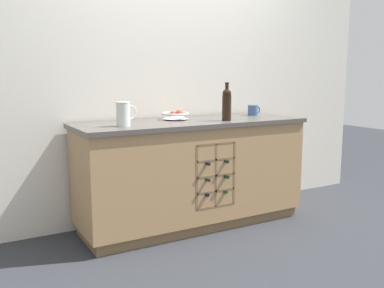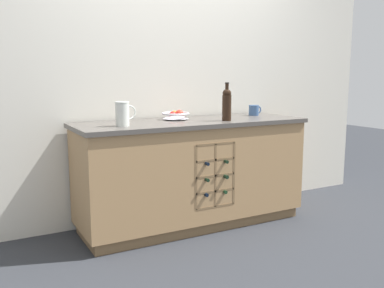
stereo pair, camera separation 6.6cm
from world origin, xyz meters
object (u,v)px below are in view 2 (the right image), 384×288
at_px(fruit_bowl, 176,115).
at_px(ceramic_mug, 254,110).
at_px(standing_wine_bottle, 227,104).
at_px(white_pitcher, 123,113).

bearing_deg(fruit_bowl, ceramic_mug, -0.43).
bearing_deg(standing_wine_bottle, ceramic_mug, 28.95).
height_order(white_pitcher, standing_wine_bottle, standing_wine_bottle).
bearing_deg(ceramic_mug, white_pitcher, -170.94).
relative_size(fruit_bowl, ceramic_mug, 1.79).
bearing_deg(ceramic_mug, fruit_bowl, 179.57).
distance_m(white_pitcher, standing_wine_bottle, 0.88).
distance_m(fruit_bowl, standing_wine_bottle, 0.44).
xyz_separation_m(fruit_bowl, white_pitcher, (-0.54, -0.22, 0.06)).
height_order(fruit_bowl, white_pitcher, white_pitcher).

